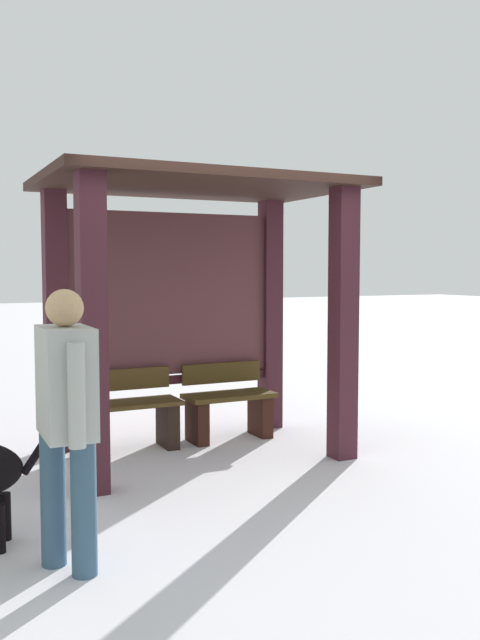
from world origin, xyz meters
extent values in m
plane|color=silver|center=(0.00, 0.00, 0.00)|extent=(60.00, 60.00, 0.00)
cube|color=#411C26|center=(-1.11, -0.67, 1.19)|extent=(0.20, 0.20, 2.38)
cube|color=#411C26|center=(1.11, -0.67, 1.19)|extent=(0.20, 0.20, 2.38)
cube|color=#411C26|center=(-1.11, 0.67, 1.19)|extent=(0.20, 0.20, 2.38)
cube|color=#411C26|center=(1.11, 0.67, 1.19)|extent=(0.20, 0.20, 2.38)
cube|color=#301D16|center=(0.00, 0.00, 2.42)|extent=(2.68, 1.80, 0.08)
cube|color=brown|center=(0.00, 0.67, 1.43)|extent=(2.03, 0.08, 1.58)
cube|color=#411C26|center=(0.00, 0.65, 0.59)|extent=(2.03, 0.06, 0.08)
cube|color=#493515|center=(-0.49, 0.37, 0.44)|extent=(0.89, 0.41, 0.04)
cube|color=#493515|center=(-0.49, 0.55, 0.64)|extent=(0.84, 0.04, 0.20)
cube|color=black|center=(-0.15, 0.37, 0.21)|extent=(0.12, 0.35, 0.42)
cube|color=black|center=(-0.84, 0.37, 0.21)|extent=(0.12, 0.35, 0.42)
cube|color=#453416|center=(0.49, 0.37, 0.43)|extent=(0.89, 0.40, 0.05)
cube|color=#453416|center=(0.49, 0.55, 0.64)|extent=(0.84, 0.04, 0.20)
cube|color=#321812|center=(0.84, 0.37, 0.21)|extent=(0.12, 0.34, 0.41)
cube|color=#321812|center=(0.15, 0.37, 0.21)|extent=(0.12, 0.34, 0.41)
cube|color=#AFB5AF|center=(-1.57, -1.92, 1.06)|extent=(0.27, 0.48, 0.60)
sphere|color=tan|center=(-1.57, -1.92, 1.46)|extent=(0.21, 0.21, 0.21)
cylinder|color=#36556D|center=(-1.63, -1.82, 0.38)|extent=(0.14, 0.14, 0.76)
cylinder|color=#36556D|center=(-1.51, -2.03, 0.38)|extent=(0.14, 0.14, 0.76)
cylinder|color=#AFB5AF|center=(-1.56, -1.64, 1.03)|extent=(0.09, 0.09, 0.54)
cylinder|color=#AFB5AF|center=(-1.57, -2.21, 1.03)|extent=(0.09, 0.09, 0.54)
cylinder|color=black|center=(-1.68, -1.47, 0.53)|extent=(0.16, 0.09, 0.20)
cylinder|color=black|center=(-1.83, -1.32, 0.15)|extent=(0.07, 0.07, 0.30)
camera|label=1|loc=(-2.35, -5.69, 1.67)|focal=38.67mm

